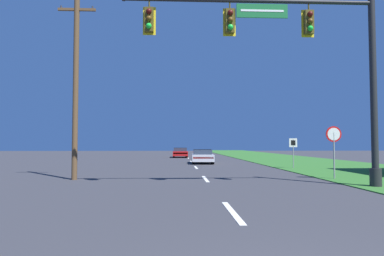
{
  "coord_description": "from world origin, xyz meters",
  "views": [
    {
      "loc": [
        -1.39,
        -2.52,
        1.7
      ],
      "look_at": [
        0.0,
        28.21,
        3.12
      ],
      "focal_mm": 32.0,
      "sensor_mm": 36.0,
      "label": 1
    }
  ],
  "objects": [
    {
      "name": "grass_verge_right",
      "position": [
        10.5,
        30.0,
        0.02
      ],
      "size": [
        10.0,
        110.0,
        0.04
      ],
      "color": "#2D6626",
      "rests_on": "ground"
    },
    {
      "name": "stop_sign",
      "position": [
        6.17,
        13.59,
        1.86
      ],
      "size": [
        0.76,
        0.07,
        2.5
      ],
      "color": "gray",
      "rests_on": "grass_verge_right"
    },
    {
      "name": "route_sign_post",
      "position": [
        6.58,
        20.53,
        1.53
      ],
      "size": [
        0.55,
        0.06,
        2.03
      ],
      "color": "gray",
      "rests_on": "grass_verge_right"
    },
    {
      "name": "road_center_line",
      "position": [
        0.0,
        22.0,
        0.01
      ],
      "size": [
        0.16,
        34.8,
        0.01
      ],
      "color": "silver",
      "rests_on": "ground"
    },
    {
      "name": "car_ahead",
      "position": [
        0.87,
        27.22,
        0.6
      ],
      "size": [
        2.0,
        4.29,
        1.19
      ],
      "color": "black",
      "rests_on": "ground"
    },
    {
      "name": "utility_pole_near",
      "position": [
        -6.22,
        13.96,
        4.7
      ],
      "size": [
        1.8,
        0.26,
        9.09
      ],
      "color": "brown",
      "rests_on": "ground"
    },
    {
      "name": "far_car",
      "position": [
        -0.93,
        40.38,
        0.6
      ],
      "size": [
        1.82,
        4.33,
        1.19
      ],
      "color": "black",
      "rests_on": "ground"
    },
    {
      "name": "signal_mast",
      "position": [
        3.68,
        10.58,
        5.16
      ],
      "size": [
        10.17,
        0.47,
        8.17
      ],
      "color": "#232326",
      "rests_on": "grass_verge_right"
    }
  ]
}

